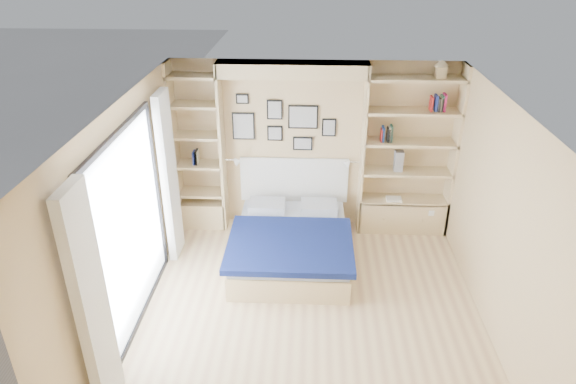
{
  "coord_description": "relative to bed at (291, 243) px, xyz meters",
  "views": [
    {
      "loc": [
        -0.03,
        -4.7,
        4.01
      ],
      "look_at": [
        -0.3,
        0.9,
        1.18
      ],
      "focal_mm": 32.0,
      "sensor_mm": 36.0,
      "label": 1
    }
  ],
  "objects": [
    {
      "name": "bed",
      "position": [
        0.0,
        0.0,
        0.0
      ],
      "size": [
        1.6,
        2.05,
        1.07
      ],
      "color": "tan",
      "rests_on": "ground"
    },
    {
      "name": "photo_gallery",
      "position": [
        -0.18,
        1.04,
        1.34
      ],
      "size": [
        1.48,
        0.02,
        0.82
      ],
      "color": "black",
      "rests_on": "ground"
    },
    {
      "name": "deck",
      "position": [
        -3.33,
        -1.18,
        -0.26
      ],
      "size": [
        3.2,
        4.0,
        0.05
      ],
      "primitive_type": "cube",
      "color": "#716254",
      "rests_on": "ground"
    },
    {
      "name": "ground",
      "position": [
        0.27,
        -1.18,
        -0.26
      ],
      "size": [
        4.5,
        4.5,
        0.0
      ],
      "primitive_type": "plane",
      "color": "#D5BA86",
      "rests_on": "ground"
    },
    {
      "name": "room_shell",
      "position": [
        -0.11,
        0.34,
        0.81
      ],
      "size": [
        4.5,
        4.5,
        4.5
      ],
      "color": "tan",
      "rests_on": "ground"
    },
    {
      "name": "reading_lamps",
      "position": [
        -0.03,
        0.82,
        0.84
      ],
      "size": [
        1.92,
        0.12,
        0.15
      ],
      "color": "silver",
      "rests_on": "ground"
    },
    {
      "name": "deck_chair",
      "position": [
        -2.86,
        -0.16,
        0.13
      ],
      "size": [
        0.79,
        0.96,
        0.83
      ],
      "rotation": [
        0.0,
        0.0,
        -0.42
      ],
      "color": "tan",
      "rests_on": "ground"
    },
    {
      "name": "shelf_decor",
      "position": [
        1.34,
        0.88,
        1.43
      ],
      "size": [
        3.49,
        0.23,
        2.03
      ],
      "color": "#A51E1E",
      "rests_on": "ground"
    }
  ]
}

